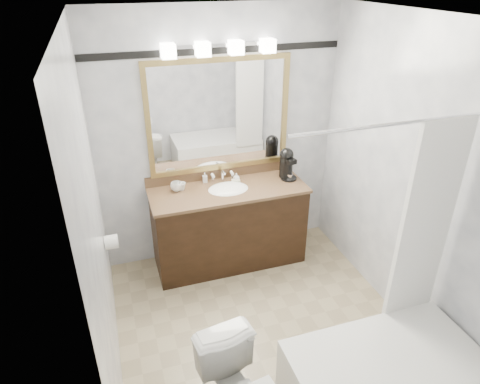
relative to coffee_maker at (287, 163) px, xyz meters
The scene contains 13 objects.
room 1.27m from the coffee_maker, 120.53° to the right, with size 2.42×2.62×2.52m.
vanity 0.86m from the coffee_maker, behind, with size 1.53×0.58×0.97m.
mirror 0.83m from the coffee_maker, 162.08° to the left, with size 1.40×0.04×1.10m.
vanity_light_bar 1.30m from the coffee_maker, 166.65° to the left, with size 1.02×0.14×0.12m.
accent_stripe 1.28m from the coffee_maker, 161.18° to the left, with size 2.40×0.01×0.06m, color black.
bathtub 2.11m from the coffee_maker, 92.38° to the right, with size 1.30×0.75×1.96m.
tp_roll 1.85m from the coffee_maker, 166.92° to the right, with size 0.12×0.12×0.11m, color white.
coffee_maker is the anchor object (origin of this frame).
cup_left 1.13m from the coffee_maker, behind, with size 0.11×0.11×0.09m, color white.
cup_right 1.08m from the coffee_maker, behind, with size 0.08×0.08×0.07m, color white.
soap_bottle_a 0.83m from the coffee_maker, 169.51° to the left, with size 0.05×0.05×0.10m, color white.
soap_bottle_b 0.53m from the coffee_maker, behind, with size 0.07×0.07×0.08m, color white.
soap_bar 0.54m from the coffee_maker, behind, with size 0.08×0.05×0.03m, color beige.
Camera 1 is at (-1.04, -2.52, 2.76)m, focal length 32.00 mm.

